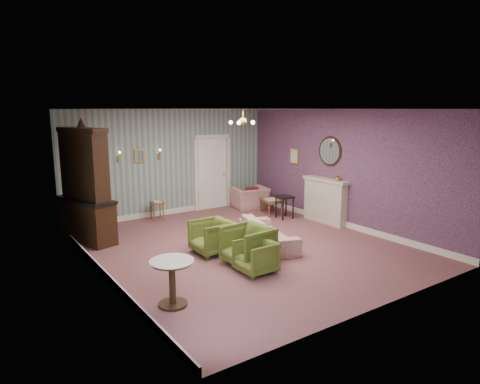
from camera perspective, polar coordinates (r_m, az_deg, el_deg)
floor at (r=9.19m, az=0.38°, el=-7.28°), size 7.00×7.00×0.00m
ceiling at (r=8.72m, az=0.40°, el=11.12°), size 7.00×7.00×0.00m
wall_back at (r=11.85m, az=-9.31°, el=3.94°), size 6.00×0.00×6.00m
wall_front at (r=6.34m, az=18.74°, el=-2.70°), size 6.00×0.00×6.00m
wall_left at (r=7.57m, az=-18.62°, el=-0.51°), size 0.00×7.00×7.00m
wall_right at (r=10.81m, az=13.60°, el=3.10°), size 0.00×7.00×7.00m
wall_right_floral at (r=10.80m, az=13.54°, el=3.09°), size 0.00×7.00×7.00m
door at (r=12.47m, az=-3.76°, el=2.70°), size 1.12×0.12×2.16m
olive_chair_a at (r=7.66m, az=2.12°, el=-8.51°), size 0.59×0.63×0.65m
olive_chair_b at (r=8.01m, az=1.07°, el=-6.97°), size 0.81×0.86×0.82m
olive_chair_c at (r=8.66m, az=-3.83°, el=-5.83°), size 0.69×0.74×0.76m
sofa_chintz at (r=9.15m, az=3.77°, el=-4.96°), size 1.07×1.97×0.74m
wingback_chair at (r=12.50m, az=1.38°, el=-0.31°), size 1.07×0.79×0.85m
dresser at (r=9.82m, az=-20.24°, el=1.25°), size 0.99×1.69×2.67m
fireplace at (r=11.13m, az=11.39°, el=-1.14°), size 0.30×1.40×1.16m
mantel_vase at (r=10.73m, az=12.97°, el=1.89°), size 0.15×0.15×0.15m
oval_mirror at (r=11.01m, az=12.01°, el=5.40°), size 0.04×0.76×0.84m
framed_print at (r=12.01m, az=7.33°, el=4.81°), size 0.04×0.34×0.42m
coffee_table at (r=11.90m, az=4.20°, el=-1.98°), size 0.69×0.93×0.42m
side_table_black at (r=11.43m, az=6.02°, el=-2.07°), size 0.45×0.45×0.61m
pedestal_table at (r=6.51m, az=-9.10°, el=-11.98°), size 0.83×0.83×0.72m
nesting_table at (r=11.43m, az=-11.12°, el=-2.42°), size 0.38×0.45×0.53m
gilt_mirror_back at (r=11.44m, az=-13.36°, el=4.79°), size 0.28×0.06×0.36m
sconce_left at (r=11.24m, az=-15.94°, el=4.56°), size 0.16×0.12×0.30m
sconce_right at (r=11.63m, az=-10.79°, el=4.99°), size 0.16×0.12×0.30m
chandelier at (r=8.72m, az=0.40°, el=9.34°), size 0.56×0.56×0.36m
burgundy_cushion at (r=12.35m, az=1.60°, el=-0.20°), size 0.41×0.28×0.39m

